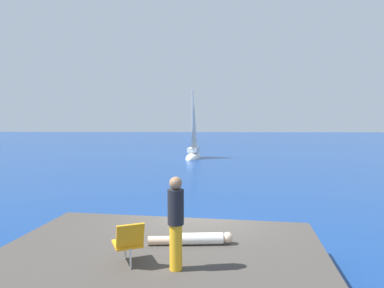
% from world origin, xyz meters
% --- Properties ---
extents(ground_plane, '(160.00, 160.00, 0.00)m').
position_xyz_m(ground_plane, '(0.00, 0.00, 0.00)').
color(ground_plane, navy).
extents(shore_ledge, '(7.00, 5.52, 0.82)m').
position_xyz_m(shore_ledge, '(-0.72, -2.59, 0.41)').
color(shore_ledge, '#423D38').
rests_on(shore_ledge, ground).
extents(boulder_seaward, '(1.66, 1.53, 1.04)m').
position_xyz_m(boulder_seaward, '(0.48, 0.04, 0.00)').
color(boulder_seaward, '#3B413D').
rests_on(boulder_seaward, ground).
extents(boulder_inland, '(1.41, 1.30, 0.77)m').
position_xyz_m(boulder_inland, '(-1.34, -0.31, 0.00)').
color(boulder_inland, '#3D3B31').
rests_on(boulder_inland, ground).
extents(sailboat_near, '(1.75, 3.49, 6.36)m').
position_xyz_m(sailboat_near, '(-0.78, 20.38, 0.34)').
color(sailboat_near, white).
rests_on(sailboat_near, ground).
extents(person_sunbather, '(1.76, 0.32, 0.25)m').
position_xyz_m(person_sunbather, '(-0.03, -2.16, 0.93)').
color(person_sunbather, white).
rests_on(person_sunbather, shore_ledge).
extents(person_standing, '(0.28, 0.28, 1.62)m').
position_xyz_m(person_standing, '(-0.33, -3.37, 1.68)').
color(person_standing, gold).
rests_on(person_standing, shore_ledge).
extents(beach_chair, '(0.68, 0.74, 0.80)m').
position_xyz_m(beach_chair, '(-1.18, -3.22, 1.26)').
color(beach_chair, orange).
rests_on(beach_chair, shore_ledge).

